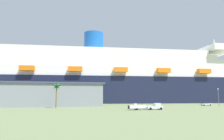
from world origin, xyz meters
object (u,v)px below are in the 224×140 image
(small_boat_on_trailer, at_px, (139,107))
(parked_car_silver_sedan, at_px, (206,104))
(cruise_ship, at_px, (136,81))
(palm_tree, at_px, (57,88))
(street_lamp, at_px, (218,95))
(pickup_truck, at_px, (155,107))
(parked_car_red_hatchback, at_px, (2,105))

(small_boat_on_trailer, height_order, parked_car_silver_sedan, small_boat_on_trailer)
(cruise_ship, xyz_separation_m, small_boat_on_trailer, (-23.27, -68.30, -13.42))
(palm_tree, distance_m, street_lamp, 69.30)
(cruise_ship, bearing_deg, palm_tree, -134.40)
(pickup_truck, relative_size, small_boat_on_trailer, 0.75)
(parked_car_silver_sedan, height_order, parked_car_red_hatchback, same)
(pickup_truck, bearing_deg, small_boat_on_trailer, 178.46)
(palm_tree, bearing_deg, pickup_truck, -26.40)
(cruise_ship, height_order, small_boat_on_trailer, cruise_ship)
(palm_tree, relative_size, street_lamp, 1.20)
(street_lamp, xyz_separation_m, parked_car_silver_sedan, (0.18, 8.86, -4.34))
(pickup_truck, bearing_deg, parked_car_red_hatchback, 149.68)
(parked_car_silver_sedan, xyz_separation_m, parked_car_red_hatchback, (-92.44, 11.66, -0.00))
(pickup_truck, bearing_deg, parked_car_silver_sedan, 30.80)
(parked_car_silver_sedan, bearing_deg, street_lamp, -91.15)
(small_boat_on_trailer, bearing_deg, palm_tree, 149.19)
(small_boat_on_trailer, relative_size, street_lamp, 0.95)
(small_boat_on_trailer, xyz_separation_m, palm_tree, (-27.53, 16.42, 6.85))
(parked_car_silver_sedan, distance_m, parked_car_red_hatchback, 93.17)
(small_boat_on_trailer, xyz_separation_m, parked_car_silver_sedan, (41.77, 21.25, -0.13))
(small_boat_on_trailer, height_order, parked_car_red_hatchback, small_boat_on_trailer)
(cruise_ship, distance_m, parked_car_silver_sedan, 52.34)
(cruise_ship, height_order, palm_tree, cruise_ship)
(parked_car_red_hatchback, bearing_deg, cruise_ship, 25.58)
(cruise_ship, height_order, parked_car_red_hatchback, cruise_ship)
(cruise_ship, xyz_separation_m, parked_car_red_hatchback, (-73.94, -35.40, -13.55))
(pickup_truck, relative_size, palm_tree, 0.59)
(palm_tree, xyz_separation_m, street_lamp, (69.13, -4.04, -2.64))
(palm_tree, relative_size, parked_car_red_hatchback, 1.99)
(palm_tree, relative_size, parked_car_silver_sedan, 1.94)
(pickup_truck, height_order, street_lamp, street_lamp)
(palm_tree, bearing_deg, small_boat_on_trailer, -30.81)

